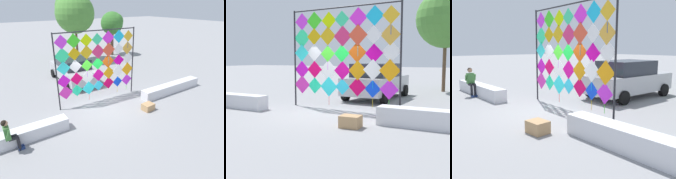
{
  "view_description": "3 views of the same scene",
  "coord_description": "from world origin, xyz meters",
  "views": [
    {
      "loc": [
        -5.05,
        -8.11,
        5.29
      ],
      "look_at": [
        0.54,
        0.19,
        0.95
      ],
      "focal_mm": 32.13,
      "sensor_mm": 36.0,
      "label": 1
    },
    {
      "loc": [
        5.39,
        -8.87,
        2.03
      ],
      "look_at": [
        0.34,
        0.7,
        0.86
      ],
      "focal_mm": 46.05,
      "sensor_mm": 36.0,
      "label": 2
    },
    {
      "loc": [
        7.56,
        -5.16,
        2.45
      ],
      "look_at": [
        0.4,
        0.84,
        0.83
      ],
      "focal_mm": 40.02,
      "sensor_mm": 36.0,
      "label": 3
    }
  ],
  "objects": [
    {
      "name": "cardboard_box_large",
      "position": [
        1.83,
        -1.34,
        0.18
      ],
      "size": [
        0.63,
        0.52,
        0.36
      ],
      "primitive_type": "cube",
      "rotation": [
        0.0,
        0.0,
        0.07
      ],
      "color": "tan",
      "rests_on": "ground"
    },
    {
      "name": "kite_display_rack",
      "position": [
        0.28,
        1.17,
        2.33
      ],
      "size": [
        4.77,
        0.29,
        4.04
      ],
      "color": "#232328",
      "rests_on": "ground"
    },
    {
      "name": "tree_palm_like",
      "position": [
        2.79,
        9.78,
        4.55
      ],
      "size": [
        3.54,
        3.54,
        6.19
      ],
      "color": "brown",
      "rests_on": "ground"
    },
    {
      "name": "parked_car",
      "position": [
        0.32,
        4.95,
        0.9
      ],
      "size": [
        2.32,
        4.65,
        1.78
      ],
      "color": "#B7B7BC",
      "rests_on": "ground"
    },
    {
      "name": "ground",
      "position": [
        0.0,
        0.0,
        0.0
      ],
      "size": [
        120.0,
        120.0,
        0.0
      ],
      "primitive_type": "plane",
      "color": "gray"
    }
  ]
}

